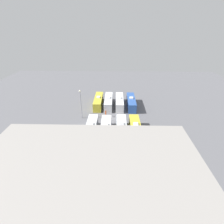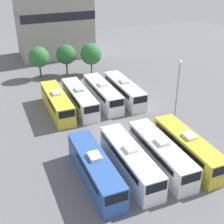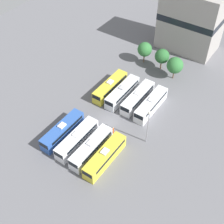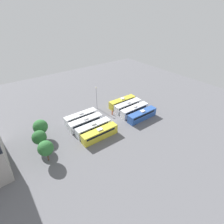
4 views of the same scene
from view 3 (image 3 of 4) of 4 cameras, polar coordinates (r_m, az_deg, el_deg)
name	(u,v)px [view 3 (image 3 of 4)]	position (r m, az deg, el deg)	size (l,w,h in m)	color
ground_plane	(108,122)	(70.04, -0.66, -1.90)	(116.51, 116.51, 0.00)	slate
bus_0	(63,130)	(67.05, -9.00, -3.32)	(2.63, 11.48, 3.36)	#2D56A8
bus_1	(77,139)	(65.08, -6.40, -4.89)	(2.63, 11.48, 3.36)	white
bus_2	(91,147)	(63.38, -3.80, -6.48)	(2.63, 11.48, 3.36)	silver
bus_3	(105,156)	(61.93, -1.28, -8.07)	(2.63, 11.48, 3.36)	gold
bus_4	(110,87)	(76.43, -0.33, 4.65)	(2.63, 11.48, 3.36)	gold
bus_5	(122,92)	(74.95, 1.92, 3.65)	(2.63, 11.48, 3.36)	silver
bus_6	(138,97)	(73.75, 4.73, 2.66)	(2.63, 11.48, 3.36)	silver
bus_7	(151,104)	(72.37, 7.16, 1.43)	(2.63, 11.48, 3.36)	silver
worker_person	(113,130)	(67.32, 0.19, -3.38)	(0.36, 0.36, 1.75)	#CC4C19
light_pole	(148,122)	(62.32, 6.66, -1.88)	(0.60, 0.60, 8.94)	gray
tree_0	(145,49)	(85.38, 6.00, 11.32)	(3.89, 3.89, 6.07)	brown
tree_1	(162,56)	(83.51, 9.14, 10.04)	(3.84, 3.84, 5.96)	brown
tree_2	(175,65)	(80.74, 11.44, 8.36)	(4.20, 4.20, 6.19)	brown
depot_building	(191,19)	(91.68, 14.33, 16.10)	(16.08, 10.71, 17.38)	gray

